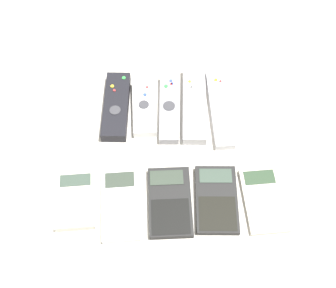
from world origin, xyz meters
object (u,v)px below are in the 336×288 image
Objects in this scene: remote_0 at (116,106)px; calculator_1 at (121,205)px; calculator_2 at (168,202)px; remote_1 at (144,108)px; calculator_0 at (76,201)px; remote_2 at (169,108)px; remote_4 at (220,108)px; calculator_4 at (264,200)px; remote_3 at (194,104)px; calculator_3 at (216,199)px.

remote_0 is 0.25m from calculator_1.
calculator_2 is at bearing -0.79° from calculator_1.
remote_1 is 1.20× the size of calculator_0.
remote_4 is at bearing 0.53° from remote_2.
calculator_0 is (-0.31, -0.22, 0.00)m from remote_4.
remote_1 is 0.24m from calculator_2.
calculator_2 is at bearing 176.35° from calculator_4.
remote_2 is 0.30m from calculator_0.
remote_3 reaches higher than remote_2.
remote_0 reaches higher than remote_1.
calculator_3 is at bearing 0.76° from calculator_2.
remote_1 is at bearing 179.42° from remote_2.
calculator_3 is (0.20, 0.01, 0.00)m from calculator_1.
remote_4 is at bearing -7.27° from remote_3.
remote_0 is 1.42× the size of calculator_0.
calculator_0 is at bearing -129.19° from remote_2.
calculator_1 is (-0.11, -0.24, -0.00)m from remote_2.
calculator_3 is (0.09, -0.23, -0.00)m from remote_2.
remote_0 reaches higher than remote_2.
remote_4 is 1.69× the size of calculator_0.
calculator_3 is 0.10m from calculator_4.
calculator_4 is at bearing -46.08° from remote_1.
remote_1 is 0.73× the size of remote_3.
calculator_1 and calculator_2 have the same top height.
remote_0 is 0.12m from remote_2.
remote_3 is 0.29m from calculator_1.
calculator_0 reaches higher than calculator_3.
remote_1 is 0.24m from calculator_1.
remote_2 is 0.86× the size of remote_4.
calculator_2 is at bearing -102.81° from remote_3.
remote_2 is 0.89× the size of remote_3.
calculator_0 is (-0.20, -0.23, -0.00)m from remote_2.
remote_1 reaches higher than remote_2.
remote_2 is 0.12m from remote_4.
calculator_0 is (-0.08, -0.23, -0.00)m from remote_0.
remote_3 reaches higher than remote_1.
remote_0 is 0.27m from calculator_2.
calculator_1 is 0.20m from calculator_3.
remote_0 is 1.21× the size of calculator_3.
calculator_4 is (0.29, 0.00, -0.00)m from calculator_1.
calculator_2 is (-0.01, -0.23, -0.00)m from remote_2.
calculator_3 is at bearing -98.47° from remote_4.
calculator_1 is (0.09, -0.01, -0.00)m from calculator_0.
remote_0 reaches higher than calculator_0.
calculator_3 is at bearing 174.55° from calculator_4.
remote_1 is 0.28m from calculator_3.
remote_1 is at bearing 176.48° from remote_4.
calculator_2 is at bearing -176.43° from calculator_3.
remote_0 is 0.32m from calculator_3.
remote_1 reaches higher than calculator_2.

